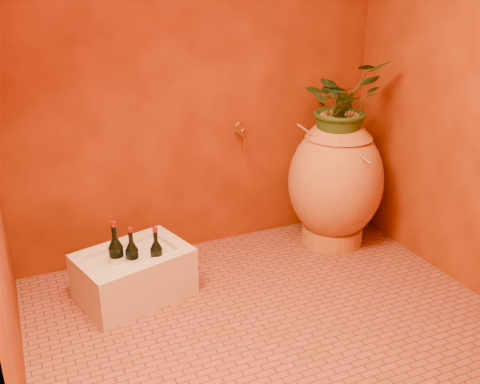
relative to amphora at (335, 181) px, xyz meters
name	(u,v)px	position (x,y,z in m)	size (l,w,h in m)	color
floor	(267,319)	(-0.84, -0.65, -0.46)	(2.50, 2.50, 0.00)	brown
wall_back	(199,63)	(-0.84, 0.35, 0.79)	(2.50, 0.02, 2.50)	#531C04
wall_right	(474,74)	(0.41, -0.65, 0.79)	(0.02, 2.00, 2.50)	#531C04
amphora	(335,181)	(0.00, 0.00, 0.00)	(0.72, 0.72, 0.93)	#BC7C35
stone_basin	(134,275)	(-1.44, -0.13, -0.32)	(0.71, 0.58, 0.29)	beige
wine_bottle_a	(117,258)	(-1.54, -0.15, -0.18)	(0.09, 0.09, 0.35)	black
wine_bottle_b	(133,260)	(-1.46, -0.18, -0.19)	(0.08, 0.08, 0.31)	black
wine_bottle_c	(157,258)	(-1.33, -0.21, -0.20)	(0.07, 0.07, 0.30)	black
wall_tap	(241,134)	(-0.59, 0.27, 0.33)	(0.07, 0.15, 0.16)	olive
plant_main	(342,105)	(0.01, 0.00, 0.52)	(0.51, 0.44, 0.57)	#214017
plant_side	(337,120)	(-0.05, -0.04, 0.44)	(0.21, 0.17, 0.39)	#214017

